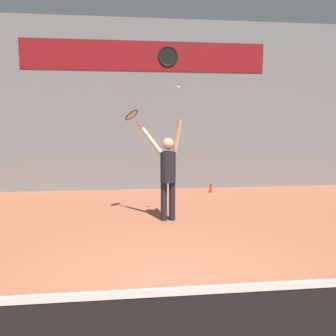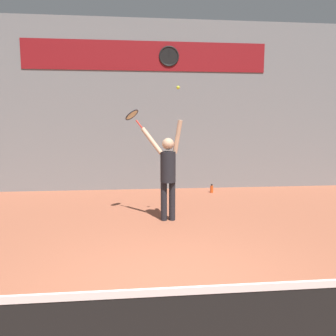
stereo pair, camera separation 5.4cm
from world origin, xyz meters
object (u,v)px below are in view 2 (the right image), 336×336
(tennis_racket, at_px, (133,116))
(tennis_ball, at_px, (178,88))
(scoreboard_clock, at_px, (169,56))
(tennis_player, at_px, (168,170))
(water_bottle, at_px, (212,189))

(tennis_racket, height_order, tennis_ball, tennis_ball)
(scoreboard_clock, distance_m, tennis_ball, 3.69)
(tennis_player, relative_size, tennis_racket, 4.81)
(water_bottle, bearing_deg, scoreboard_clock, 149.31)
(tennis_player, relative_size, tennis_ball, 31.17)
(tennis_ball, distance_m, water_bottle, 4.00)
(tennis_racket, height_order, water_bottle, tennis_racket)
(scoreboard_clock, bearing_deg, water_bottle, -30.69)
(tennis_ball, bearing_deg, tennis_player, 139.47)
(tennis_racket, bearing_deg, scoreboard_clock, 69.97)
(tennis_ball, relative_size, water_bottle, 0.26)
(scoreboard_clock, bearing_deg, tennis_racket, -110.03)
(scoreboard_clock, height_order, tennis_racket, scoreboard_clock)
(tennis_racket, distance_m, water_bottle, 3.75)
(scoreboard_clock, distance_m, water_bottle, 4.06)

